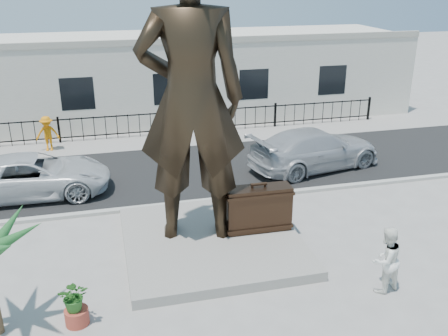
% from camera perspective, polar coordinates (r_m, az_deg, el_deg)
% --- Properties ---
extents(ground, '(100.00, 100.00, 0.00)m').
position_cam_1_polar(ground, '(14.22, 1.99, -11.57)').
color(ground, '#9E9991').
rests_on(ground, ground).
extents(street, '(40.00, 7.00, 0.01)m').
position_cam_1_polar(street, '(21.19, -3.94, 0.03)').
color(street, black).
rests_on(street, ground).
extents(curb, '(40.00, 0.25, 0.12)m').
position_cam_1_polar(curb, '(18.01, -1.93, -3.78)').
color(curb, '#A5A399').
rests_on(curb, ground).
extents(far_sidewalk, '(40.00, 2.50, 0.02)m').
position_cam_1_polar(far_sidewalk, '(24.91, -5.59, 3.32)').
color(far_sidewalk, '#9E9991').
rests_on(far_sidewalk, ground).
extents(plinth, '(5.20, 5.20, 0.30)m').
position_cam_1_polar(plinth, '(15.28, -1.38, -8.36)').
color(plinth, gray).
rests_on(plinth, ground).
extents(fence, '(22.00, 0.10, 1.20)m').
position_cam_1_polar(fence, '(25.49, -5.92, 5.13)').
color(fence, black).
rests_on(fence, ground).
extents(building, '(28.00, 7.00, 4.40)m').
position_cam_1_polar(building, '(29.16, -7.28, 10.41)').
color(building, silver).
rests_on(building, ground).
extents(statue, '(3.33, 2.47, 8.34)m').
position_cam_1_polar(statue, '(13.95, -3.80, 7.83)').
color(statue, black).
rests_on(statue, plinth).
extents(suitcase, '(2.02, 0.67, 1.41)m').
position_cam_1_polar(suitcase, '(15.35, 3.92, -4.64)').
color(suitcase, black).
rests_on(suitcase, plinth).
extents(tourist, '(1.04, 0.91, 1.82)m').
position_cam_1_polar(tourist, '(13.59, 17.99, -9.96)').
color(tourist, white).
rests_on(tourist, ground).
extents(car_white, '(5.58, 2.64, 1.54)m').
position_cam_1_polar(car_white, '(19.61, -21.00, -0.81)').
color(car_white, silver).
rests_on(car_white, street).
extents(car_silver, '(6.14, 3.56, 1.67)m').
position_cam_1_polar(car_silver, '(21.21, 10.38, 2.16)').
color(car_silver, '#A8AAAD').
rests_on(car_silver, street).
extents(worker, '(1.09, 0.68, 1.63)m').
position_cam_1_polar(worker, '(24.31, -19.52, 3.74)').
color(worker, orange).
rests_on(worker, far_sidewalk).
extents(palm_tree, '(1.80, 1.80, 3.20)m').
position_cam_1_polar(palm_tree, '(13.21, -24.24, -16.72)').
color(palm_tree, '#1C4E21').
rests_on(palm_tree, ground).
extents(planter, '(0.56, 0.56, 0.40)m').
position_cam_1_polar(planter, '(12.74, -16.46, -15.96)').
color(planter, '#A43C2B').
rests_on(planter, ground).
extents(shrub, '(0.72, 0.63, 0.77)m').
position_cam_1_polar(shrub, '(12.40, -16.75, -13.82)').
color(shrub, '#27601F').
rests_on(shrub, planter).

